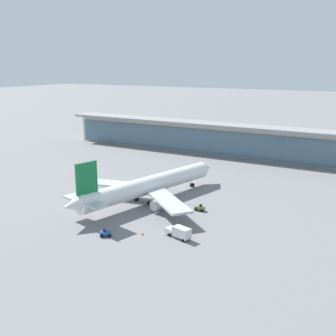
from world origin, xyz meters
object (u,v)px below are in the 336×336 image
Objects in this scene: safety_cone_alpha at (142,234)px; service_truck_near_nose_blue at (106,233)px; service_truck_mid_apron_white at (179,232)px; service_truck_under_wing_olive at (200,208)px; airliner_on_stand at (146,186)px.

service_truck_near_nose_blue is at bearing -144.46° from safety_cone_alpha.
service_truck_near_nose_blue is 0.43× the size of service_truck_mid_apron_white.
service_truck_under_wing_olive is at bearing 66.35° from service_truck_near_nose_blue.
service_truck_near_nose_blue reaches higher than safety_cone_alpha.
service_truck_near_nose_blue is 9.36m from safety_cone_alpha.
service_truck_near_nose_blue is (5.54, -27.68, -4.42)m from airliner_on_stand.
airliner_on_stand reaches higher than service_truck_near_nose_blue.
airliner_on_stand is 26.32m from safety_cone_alpha.
service_truck_under_wing_olive is (12.61, 28.80, 0.00)m from service_truck_near_nose_blue.
airliner_on_stand is at bearing -176.48° from service_truck_under_wing_olive.
airliner_on_stand is 18.91× the size of service_truck_near_nose_blue.
safety_cone_alpha is at bearing -102.11° from service_truck_under_wing_olive.
service_truck_under_wing_olive is 4.14× the size of safety_cone_alpha.
safety_cone_alpha is at bearing -59.45° from airliner_on_stand.
airliner_on_stand is at bearing 120.55° from safety_cone_alpha.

